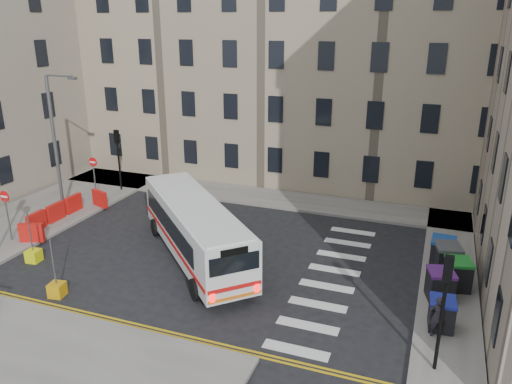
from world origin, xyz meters
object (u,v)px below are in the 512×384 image
Objects in this scene: wheelie_bin_c at (458,274)px; bollard_yellow at (34,256)px; bus at (195,227)px; bollard_chevron at (57,290)px; wheelie_bin_b at (440,285)px; wheelie_bin_e at (442,252)px; wheelie_bin_a at (442,313)px; streetlamp at (55,142)px; pedestrian at (437,317)px; wheelie_bin_d at (447,259)px.

wheelie_bin_c is 19.50m from bollard_yellow.
bus is 6.63m from bollard_chevron.
wheelie_bin_b is 15.91m from bollard_chevron.
bus is at bearing 23.31° from bollard_yellow.
bollard_yellow is at bearing -158.82° from wheelie_bin_e.
wheelie_bin_b is 1.41m from wheelie_bin_c.
wheelie_bin_b reaches higher than wheelie_bin_a.
bus is 6.59× the size of wheelie_bin_c.
bollard_yellow and bollard_chevron have the same top height.
streetlamp reaches higher than pedestrian.
streetlamp is at bearing 162.60° from wheelie_bin_a.
wheelie_bin_b is 2.74m from pedestrian.
wheelie_bin_b reaches higher than bollard_chevron.
streetlamp is 22.56m from wheelie_bin_a.
bus is at bearing -27.57° from pedestrian.
streetlamp is 5.13× the size of pedestrian.
bus reaches higher than wheelie_bin_a.
bollard_yellow is (-18.47, -0.86, -0.44)m from wheelie_bin_a.
wheelie_bin_c is at bearing -113.68° from pedestrian.
wheelie_bin_e is at bearing 92.44° from wheelie_bin_d.
wheelie_bin_a is 0.86× the size of wheelie_bin_e.
bus reaches higher than wheelie_bin_d.
wheelie_bin_e is at bearing 75.05° from wheelie_bin_b.
wheelie_bin_b is at bearing -131.37° from wheelie_bin_c.
bollard_chevron is at bearing -175.67° from wheelie_bin_b.
pedestrian is (11.17, -2.83, -0.69)m from bus.
wheelie_bin_e is at bearing -104.03° from pedestrian.
wheelie_bin_b is 0.87× the size of pedestrian.
wheelie_bin_b is 2.30× the size of bollard_yellow.
wheelie_bin_e is 19.38m from bollard_yellow.
wheelie_bin_b is at bearing 9.21° from bollard_yellow.
wheelie_bin_a is at bearing -117.68° from pedestrian.
wheelie_bin_c is at bearing 75.89° from wheelie_bin_a.
bollard_yellow is at bearing 179.73° from wheelie_bin_c.
wheelie_bin_a is 0.86× the size of wheelie_bin_c.
wheelie_bin_a is 1.96× the size of bollard_yellow.
streetlamp is 6.92× the size of wheelie_bin_a.
bollard_yellow is at bearing -12.57° from pedestrian.
bus is at bearing 177.48° from wheelie_bin_d.
bollard_yellow is (-7.14, -3.08, -1.34)m from bus.
bus is at bearing 164.41° from wheelie_bin_a.
wheelie_bin_e is 5.88m from pedestrian.
wheelie_bin_a is at bearing 2.66° from bollard_yellow.
bollard_yellow is (-19.04, -4.21, -0.51)m from wheelie_bin_c.
streetlamp is 11.10m from bollard_chevron.
streetlamp reaches higher than bus.
pedestrian is (-0.16, -0.61, 0.20)m from wheelie_bin_a.
wheelie_bin_e reaches higher than bollard_yellow.
bollard_chevron is (-15.16, -3.03, -0.44)m from wheelie_bin_a.
bus is 7.89m from bollard_yellow.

